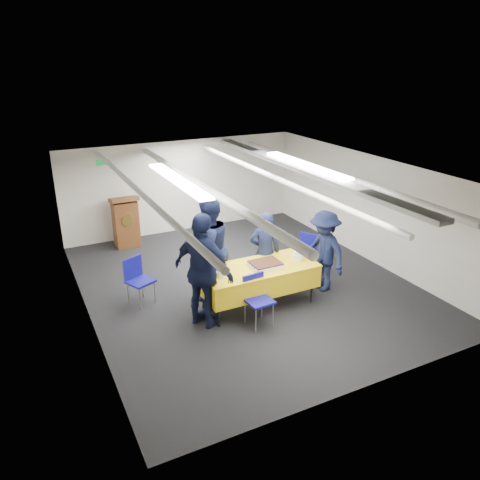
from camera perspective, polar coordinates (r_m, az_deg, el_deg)
name	(u,v)px	position (r m, az deg, el deg)	size (l,w,h in m)	color
ground	(245,284)	(9.36, 0.65, -5.35)	(7.00, 7.00, 0.00)	black
room_shell	(240,190)	(9.07, 0.05, 6.08)	(6.00, 7.00, 2.30)	silver
serving_table	(258,277)	(8.36, 2.24, -4.58)	(2.09, 0.93, 0.77)	black
sheet_cake	(265,264)	(8.25, 3.10, -2.99)	(0.55, 0.43, 0.10)	white
plate_stack_left	(220,272)	(7.88, -2.42, -3.95)	(0.21, 0.21, 0.17)	white
plate_stack_right	(298,256)	(8.57, 7.08, -1.91)	(0.20, 0.20, 0.17)	white
podium	(126,221)	(11.29, -13.76, 2.26)	(0.62, 0.53, 1.25)	brown
chair_near	(256,294)	(7.85, 2.01, -6.65)	(0.45, 0.45, 0.87)	gray
chair_right	(306,250)	(9.63, 8.00, -1.26)	(0.57, 0.57, 0.87)	gray
chair_left	(137,276)	(8.67, -12.45, -4.30)	(0.56, 0.56, 0.87)	gray
sailor_a	(265,252)	(8.81, 3.02, -1.47)	(0.58, 0.38, 1.59)	black
sailor_b	(208,249)	(8.50, -3.91, -1.07)	(0.95, 0.74, 1.95)	black
sailor_c	(204,271)	(7.61, -4.47, -3.83)	(1.16, 0.48, 1.97)	black
sailor_d	(324,251)	(8.98, 10.17, -1.34)	(1.02, 0.59, 1.59)	black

